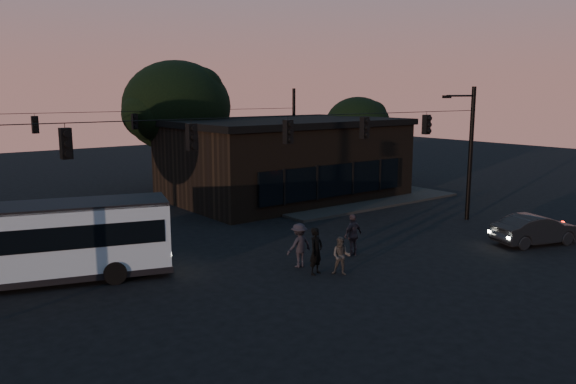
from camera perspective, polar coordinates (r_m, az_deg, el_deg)
ground at (r=21.64m, az=6.60°, el=-9.32°), size 120.00×120.00×0.00m
sidewalk_far_right at (r=39.48m, az=4.86°, el=-0.33°), size 14.00×10.00×0.15m
building at (r=38.67m, az=-0.35°, el=3.43°), size 15.40×10.41×5.40m
tree_behind at (r=40.89m, az=-11.24°, el=8.49°), size 7.60×7.60×9.43m
tree_right at (r=45.95m, az=7.09°, el=6.81°), size 5.20×5.20×6.86m
signal_rig_near at (r=23.59m, az=0.00°, el=3.47°), size 26.24×0.30×7.50m
signal_rig_far at (r=37.50m, az=-15.23°, el=5.17°), size 26.24×0.30×7.50m
bus at (r=23.31m, az=-25.34°, el=-4.47°), size 10.98×5.65×3.02m
car at (r=29.36m, az=23.94°, el=-3.51°), size 4.59×2.79×1.43m
pedestrian_a at (r=22.44m, az=2.88°, el=-6.00°), size 0.80×0.63×1.91m
pedestrian_b at (r=22.48m, az=5.42°, el=-6.48°), size 0.93×0.95×1.54m
pedestrian_c at (r=25.11m, az=6.61°, el=-4.35°), size 1.15×0.59×1.88m
pedestrian_d at (r=23.35m, az=1.14°, el=-5.42°), size 1.21×0.71×1.85m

